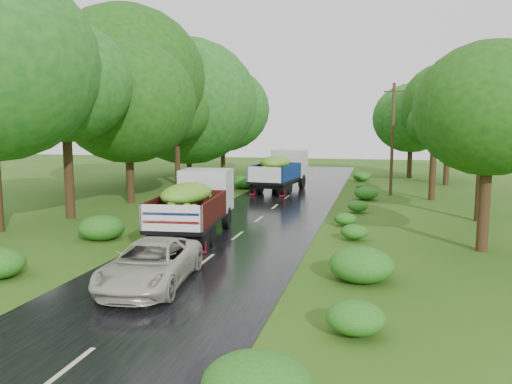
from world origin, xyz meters
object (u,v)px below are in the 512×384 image
(truck_near, at_px, (196,201))
(utility_pole, at_px, (392,138))
(car, at_px, (151,264))
(truck_far, at_px, (281,169))

(truck_near, bearing_deg, utility_pole, 55.11)
(truck_near, height_order, utility_pole, utility_pole)
(car, distance_m, utility_pole, 23.13)
(car, xyz_separation_m, utility_pole, (7.32, 21.70, 3.20))
(truck_far, bearing_deg, truck_near, -86.11)
(truck_far, height_order, utility_pole, utility_pole)
(truck_near, bearing_deg, truck_far, 81.44)
(utility_pole, bearing_deg, car, -95.62)
(truck_near, distance_m, utility_pole, 17.41)
(utility_pole, bearing_deg, truck_near, -105.99)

